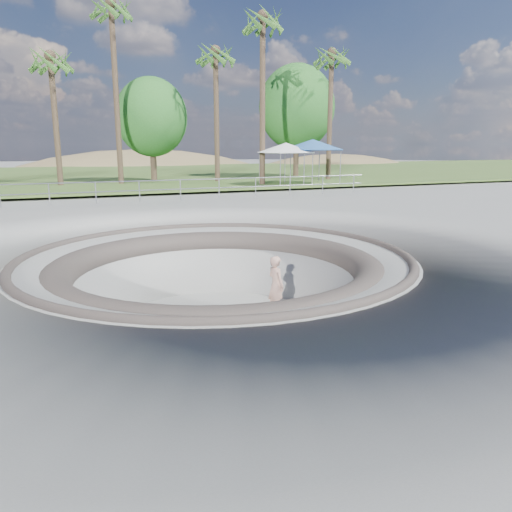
% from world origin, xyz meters
% --- Properties ---
extents(ground, '(180.00, 180.00, 0.00)m').
position_xyz_m(ground, '(0.00, 0.00, 0.00)').
color(ground, gray).
rests_on(ground, ground).
extents(skate_bowl, '(14.00, 14.00, 4.10)m').
position_xyz_m(skate_bowl, '(0.00, 0.00, -1.83)').
color(skate_bowl, gray).
rests_on(skate_bowl, ground).
extents(grass_strip, '(180.00, 36.00, 0.12)m').
position_xyz_m(grass_strip, '(0.00, 34.00, 0.22)').
color(grass_strip, '#426026').
rests_on(grass_strip, ground).
extents(distant_hills, '(103.20, 45.00, 28.60)m').
position_xyz_m(distant_hills, '(3.78, 57.17, -7.02)').
color(distant_hills, olive).
rests_on(distant_hills, ground).
extents(safety_railing, '(25.00, 0.06, 1.03)m').
position_xyz_m(safety_railing, '(0.00, 12.00, 0.69)').
color(safety_railing, gray).
rests_on(safety_railing, ground).
extents(skateboard, '(0.91, 0.58, 0.09)m').
position_xyz_m(skateboard, '(1.72, -0.05, -1.83)').
color(skateboard, brown).
rests_on(skateboard, ground).
extents(skater, '(0.50, 0.67, 1.69)m').
position_xyz_m(skater, '(1.72, -0.05, -0.97)').
color(skater, tan).
rests_on(skater, skateboard).
extents(canopy_white, '(5.28, 5.28, 2.70)m').
position_xyz_m(canopy_white, '(10.59, 18.00, 2.64)').
color(canopy_white, gray).
rests_on(canopy_white, ground).
extents(canopy_blue, '(5.79, 5.79, 2.93)m').
position_xyz_m(canopy_blue, '(12.56, 18.00, 2.84)').
color(canopy_blue, gray).
rests_on(canopy_blue, ground).
extents(palm_b, '(2.60, 2.60, 8.83)m').
position_xyz_m(palm_b, '(-3.31, 22.84, 7.73)').
color(palm_b, '#4E402C').
rests_on(palm_b, ground).
extents(palm_c, '(2.60, 2.60, 12.18)m').
position_xyz_m(palm_c, '(0.52, 22.69, 10.81)').
color(palm_c, '#4E402C').
rests_on(palm_c, ground).
extents(palm_d, '(2.60, 2.60, 9.79)m').
position_xyz_m(palm_d, '(7.29, 22.48, 8.62)').
color(palm_d, '#4E402C').
rests_on(palm_d, ground).
extents(palm_e, '(2.60, 2.60, 11.29)m').
position_xyz_m(palm_e, '(9.12, 18.49, 10.00)').
color(palm_e, '#4E402C').
rests_on(palm_e, ground).
extents(palm_f, '(2.60, 2.60, 9.97)m').
position_xyz_m(palm_f, '(15.63, 21.08, 8.78)').
color(palm_f, '#4E402C').
rests_on(palm_f, ground).
extents(bushy_tree_mid, '(5.13, 4.67, 7.40)m').
position_xyz_m(bushy_tree_mid, '(3.17, 24.87, 4.76)').
color(bushy_tree_mid, '#4E402C').
rests_on(bushy_tree_mid, ground).
extents(bushy_tree_right, '(6.30, 5.73, 9.09)m').
position_xyz_m(bushy_tree_right, '(15.22, 25.72, 5.81)').
color(bushy_tree_right, '#4E402C').
rests_on(bushy_tree_right, ground).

